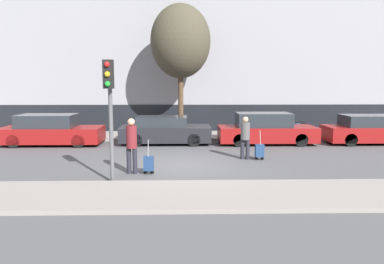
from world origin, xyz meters
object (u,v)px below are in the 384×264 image
(trolley_left, at_px, (149,163))
(traffic_light, at_px, (109,96))
(parked_car_1, at_px, (165,131))
(bare_tree_near_crossing, at_px, (180,42))
(pedestrian_left, at_px, (132,142))
(parked_bicycle, at_px, (290,127))
(parked_car_3, at_px, (371,130))
(pedestrian_right, at_px, (245,135))
(trolley_right, at_px, (259,151))
(parked_car_2, at_px, (266,130))
(parked_car_0, at_px, (51,131))

(trolley_left, relative_size, traffic_light, 0.32)
(parked_car_1, bearing_deg, bare_tree_near_crossing, 70.92)
(trolley_left, bearing_deg, parked_car_1, 87.73)
(pedestrian_left, xyz_separation_m, parked_bicycle, (7.50, 8.19, -0.53))
(traffic_light, bearing_deg, parked_car_3, 31.73)
(trolley_left, xyz_separation_m, parked_bicycle, (6.96, 8.28, 0.14))
(pedestrian_left, relative_size, parked_bicycle, 1.01)
(parked_car_3, relative_size, pedestrian_left, 2.51)
(pedestrian_left, relative_size, traffic_light, 0.50)
(traffic_light, distance_m, bare_tree_near_crossing, 9.79)
(trolley_left, relative_size, pedestrian_right, 0.69)
(trolley_right, bearing_deg, parked_car_2, 74.14)
(parked_car_1, bearing_deg, traffic_light, -99.71)
(parked_car_2, height_order, parked_car_3, parked_car_2)
(pedestrian_right, distance_m, traffic_light, 5.80)
(pedestrian_left, distance_m, traffic_light, 1.97)
(parked_car_1, xyz_separation_m, trolley_left, (-0.24, -6.00, -0.27))
(parked_car_2, distance_m, trolley_right, 3.81)
(parked_car_0, height_order, bare_tree_near_crossing, bare_tree_near_crossing)
(parked_bicycle, distance_m, bare_tree_near_crossing, 7.50)
(parked_car_3, bearing_deg, parked_car_0, -179.85)
(trolley_right, bearing_deg, parked_car_3, 30.91)
(parked_car_3, relative_size, traffic_light, 1.27)
(parked_car_2, relative_size, bare_tree_near_crossing, 0.67)
(trolley_right, height_order, traffic_light, traffic_light)
(trolley_left, height_order, trolley_right, trolley_right)
(parked_car_2, bearing_deg, parked_car_0, -179.93)
(pedestrian_left, relative_size, trolley_left, 1.60)
(parked_car_3, xyz_separation_m, pedestrian_right, (-6.67, -3.53, 0.28))
(bare_tree_near_crossing, bearing_deg, parked_car_0, -158.33)
(parked_car_0, bearing_deg, traffic_light, -58.91)
(parked_car_2, height_order, pedestrian_right, pedestrian_right)
(trolley_right, xyz_separation_m, bare_tree_near_crossing, (-3.02, 6.06, 4.67))
(parked_car_0, bearing_deg, bare_tree_near_crossing, 21.67)
(parked_car_1, bearing_deg, parked_car_2, -2.83)
(parked_car_0, relative_size, trolley_left, 4.15)
(parked_car_0, relative_size, parked_bicycle, 2.63)
(parked_car_1, bearing_deg, pedestrian_right, -49.09)
(traffic_light, xyz_separation_m, parked_bicycle, (7.93, 9.37, -2.05))
(parked_car_2, bearing_deg, trolley_right, -105.86)
(parked_car_1, xyz_separation_m, trolley_right, (3.77, -3.89, -0.27))
(trolley_right, relative_size, traffic_light, 0.32)
(parked_car_2, xyz_separation_m, parked_bicycle, (1.91, 2.52, -0.20))
(pedestrian_right, bearing_deg, pedestrian_left, 44.13)
(pedestrian_right, relative_size, bare_tree_near_crossing, 0.24)
(pedestrian_right, relative_size, traffic_light, 0.46)
(parked_car_1, relative_size, parked_bicycle, 2.41)
(parked_car_2, height_order, trolley_left, parked_car_2)
(pedestrian_left, height_order, pedestrian_right, pedestrian_left)
(parked_car_2, height_order, traffic_light, traffic_light)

